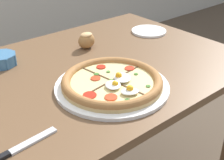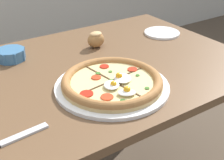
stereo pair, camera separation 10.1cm
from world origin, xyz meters
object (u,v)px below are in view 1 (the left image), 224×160
object	(u,v)px
dining_table	(74,97)
bread_piece_near	(86,40)
knife_main	(15,150)
pizza	(112,83)
side_saucer	(149,31)
ramekin_bowl	(1,59)

from	to	relation	value
dining_table	bread_piece_near	xyz separation A→B (m)	(0.18, 0.16, 0.14)
knife_main	pizza	bearing A→B (deg)	7.18
side_saucer	bread_piece_near	bearing A→B (deg)	174.01
ramekin_bowl	bread_piece_near	xyz separation A→B (m)	(0.34, -0.07, 0.01)
dining_table	pizza	xyz separation A→B (m)	(0.04, -0.17, 0.12)
dining_table	pizza	bearing A→B (deg)	-76.08
dining_table	ramekin_bowl	size ratio (longest dim) A/B	11.53
bread_piece_near	knife_main	distance (m)	0.66
dining_table	knife_main	distance (m)	0.43
knife_main	bread_piece_near	bearing A→B (deg)	33.56
pizza	knife_main	world-z (taller)	pizza
ramekin_bowl	knife_main	size ratio (longest dim) A/B	0.50
pizza	bread_piece_near	xyz separation A→B (m)	(0.14, 0.33, 0.02)
side_saucer	dining_table	bearing A→B (deg)	-166.96
side_saucer	knife_main	bearing A→B (deg)	-156.40
knife_main	dining_table	bearing A→B (deg)	32.07
bread_piece_near	ramekin_bowl	bearing A→B (deg)	168.01
bread_piece_near	pizza	bearing A→B (deg)	-112.53
bread_piece_near	side_saucer	size ratio (longest dim) A/B	0.47
dining_table	pizza	size ratio (longest dim) A/B	3.52
dining_table	knife_main	xyz separation A→B (m)	(-0.33, -0.25, 0.11)
pizza	ramekin_bowl	xyz separation A→B (m)	(-0.21, 0.40, 0.00)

